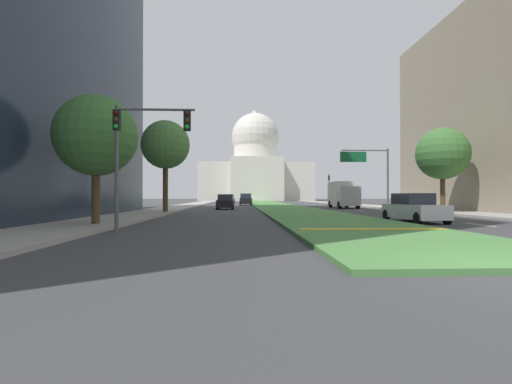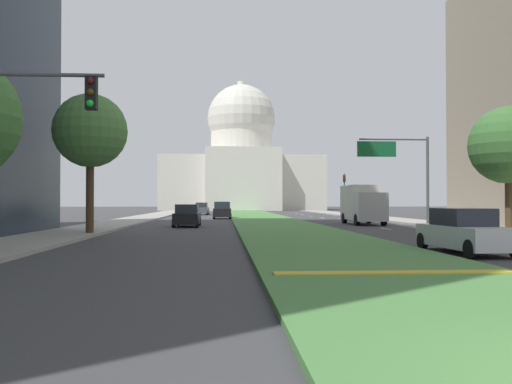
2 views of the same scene
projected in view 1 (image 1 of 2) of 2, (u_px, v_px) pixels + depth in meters
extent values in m
plane|color=#3D3D3F|center=(270.00, 205.00, 64.37)|extent=(260.00, 260.00, 0.00)
cube|color=#4C8442|center=(273.00, 205.00, 58.63)|extent=(6.48, 103.32, 0.14)
cube|color=gold|center=(372.00, 229.00, 15.09)|extent=(5.83, 0.50, 0.04)
cube|color=silver|center=(480.00, 225.00, 19.40)|extent=(0.16, 2.40, 0.01)
cube|color=silver|center=(393.00, 214.00, 30.30)|extent=(0.16, 2.40, 0.01)
cube|color=silver|center=(359.00, 210.00, 38.76)|extent=(0.16, 2.40, 0.01)
cube|color=silver|center=(337.00, 208.00, 47.78)|extent=(0.16, 2.40, 0.01)
cube|color=silver|center=(314.00, 205.00, 62.13)|extent=(0.16, 2.40, 0.01)
cube|color=silver|center=(306.00, 204.00, 69.67)|extent=(0.16, 2.40, 0.01)
cube|color=silver|center=(295.00, 203.00, 83.04)|extent=(0.16, 2.40, 0.01)
cube|color=silver|center=(299.00, 203.00, 77.32)|extent=(0.16, 2.40, 0.01)
cube|color=#9E9991|center=(184.00, 206.00, 52.32)|extent=(4.00, 103.32, 0.15)
cube|color=#9E9991|center=(367.00, 206.00, 53.48)|extent=(4.00, 103.32, 0.15)
cube|color=silver|center=(255.00, 182.00, 121.76)|extent=(34.74, 20.54, 11.59)
cube|color=silver|center=(257.00, 179.00, 109.52)|extent=(15.28, 4.00, 12.75)
cylinder|color=silver|center=(255.00, 155.00, 121.86)|extent=(13.61, 13.61, 6.21)
sphere|color=silver|center=(255.00, 137.00, 121.91)|extent=(15.13, 15.13, 15.13)
cylinder|color=silver|center=(255.00, 116.00, 121.98)|extent=(1.80, 1.80, 3.00)
cylinder|color=#515456|center=(117.00, 169.00, 15.62)|extent=(0.16, 0.16, 5.20)
cube|color=black|center=(117.00, 120.00, 15.64)|extent=(0.28, 0.24, 0.84)
sphere|color=#510F0F|center=(116.00, 113.00, 15.51)|extent=(0.18, 0.18, 0.18)
sphere|color=#4C380F|center=(116.00, 119.00, 15.51)|extent=(0.18, 0.18, 0.18)
sphere|color=#1ED838|center=(116.00, 126.00, 15.50)|extent=(0.18, 0.18, 0.18)
cylinder|color=#515456|center=(156.00, 110.00, 15.72)|extent=(3.20, 0.10, 0.10)
cube|color=black|center=(187.00, 121.00, 15.78)|extent=(0.28, 0.24, 0.84)
sphere|color=#510F0F|center=(187.00, 113.00, 15.64)|extent=(0.18, 0.18, 0.18)
sphere|color=#4C380F|center=(187.00, 120.00, 15.64)|extent=(0.18, 0.18, 0.18)
sphere|color=#1ED838|center=(187.00, 127.00, 15.63)|extent=(0.18, 0.18, 0.18)
cylinder|color=#515456|center=(329.00, 189.00, 65.67)|extent=(0.16, 0.16, 5.20)
cube|color=black|center=(329.00, 178.00, 65.69)|extent=(0.28, 0.24, 0.84)
sphere|color=red|center=(329.00, 176.00, 65.56)|extent=(0.18, 0.18, 0.18)
sphere|color=#4C380F|center=(329.00, 178.00, 65.55)|extent=(0.18, 0.18, 0.18)
sphere|color=#0F4219|center=(329.00, 179.00, 65.55)|extent=(0.18, 0.18, 0.18)
cylinder|color=#515456|center=(388.00, 179.00, 40.28)|extent=(0.20, 0.20, 6.50)
cylinder|color=#515456|center=(365.00, 150.00, 40.20)|extent=(4.96, 0.12, 0.12)
cube|color=#146033|center=(353.00, 157.00, 40.08)|extent=(2.80, 0.08, 1.10)
cylinder|color=#4C3823|center=(96.00, 192.00, 18.25)|extent=(0.39, 0.39, 3.31)
sphere|color=#3D7033|center=(96.00, 135.00, 18.27)|extent=(3.91, 3.91, 3.91)
cylinder|color=#4C3823|center=(165.00, 186.00, 31.87)|extent=(0.43, 0.43, 4.67)
sphere|color=#4C7F3D|center=(165.00, 145.00, 31.91)|extent=(4.06, 4.06, 4.06)
cylinder|color=#4C3823|center=(443.00, 191.00, 32.13)|extent=(0.40, 0.40, 3.86)
sphere|color=#3D7033|center=(443.00, 154.00, 32.16)|extent=(4.38, 4.38, 4.38)
cube|color=silver|center=(414.00, 211.00, 21.41)|extent=(1.98, 4.68, 0.77)
cube|color=#282D38|center=(413.00, 199.00, 21.60)|extent=(1.65, 2.28, 0.63)
cylinder|color=black|center=(447.00, 218.00, 19.64)|extent=(0.25, 0.65, 0.64)
cylinder|color=black|center=(418.00, 218.00, 19.49)|extent=(0.25, 0.65, 0.64)
cylinder|color=black|center=(411.00, 215.00, 23.32)|extent=(0.25, 0.65, 0.64)
cylinder|color=black|center=(386.00, 215.00, 23.17)|extent=(0.25, 0.65, 0.64)
cube|color=black|center=(225.00, 204.00, 41.93)|extent=(1.83, 4.50, 0.79)
cube|color=#282D38|center=(225.00, 197.00, 41.76)|extent=(1.60, 2.16, 0.65)
cylinder|color=black|center=(219.00, 206.00, 43.69)|extent=(0.22, 0.64, 0.64)
cylinder|color=black|center=(233.00, 206.00, 43.75)|extent=(0.22, 0.64, 0.64)
cylinder|color=black|center=(217.00, 207.00, 40.10)|extent=(0.22, 0.64, 0.64)
cylinder|color=black|center=(232.00, 207.00, 40.16)|extent=(0.22, 0.64, 0.64)
cube|color=black|center=(246.00, 201.00, 59.83)|extent=(1.91, 4.36, 0.89)
cube|color=#282D38|center=(246.00, 196.00, 59.66)|extent=(1.67, 2.10, 0.73)
cylinder|color=black|center=(240.00, 203.00, 61.51)|extent=(0.22, 0.64, 0.64)
cylinder|color=black|center=(251.00, 203.00, 61.59)|extent=(0.22, 0.64, 0.64)
cylinder|color=black|center=(240.00, 203.00, 58.06)|extent=(0.22, 0.64, 0.64)
cylinder|color=black|center=(252.00, 203.00, 58.14)|extent=(0.22, 0.64, 0.64)
cube|color=#4C5156|center=(230.00, 200.00, 76.94)|extent=(1.92, 4.60, 0.82)
cube|color=#282D38|center=(230.00, 196.00, 76.76)|extent=(1.62, 2.23, 0.67)
cylinder|color=black|center=(227.00, 201.00, 78.75)|extent=(0.24, 0.65, 0.64)
cylinder|color=black|center=(234.00, 201.00, 78.76)|extent=(0.24, 0.65, 0.64)
cylinder|color=black|center=(226.00, 202.00, 75.11)|extent=(0.24, 0.65, 0.64)
cylinder|color=black|center=(234.00, 202.00, 75.12)|extent=(0.24, 0.65, 0.64)
cube|color=#BCBCC1|center=(349.00, 196.00, 43.33)|extent=(2.30, 2.00, 2.20)
cube|color=silver|center=(341.00, 193.00, 46.53)|extent=(2.30, 4.40, 2.80)
cylinder|color=black|center=(358.00, 205.00, 43.37)|extent=(0.30, 0.90, 0.90)
cylinder|color=black|center=(340.00, 205.00, 43.28)|extent=(0.30, 0.90, 0.90)
cylinder|color=black|center=(347.00, 204.00, 47.67)|extent=(0.30, 0.90, 0.90)
cylinder|color=black|center=(330.00, 204.00, 47.57)|extent=(0.30, 0.90, 0.90)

